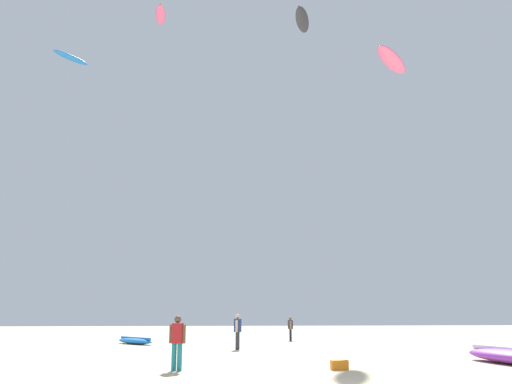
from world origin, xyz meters
The scene contains 9 objects.
person_foreground centered at (-3.78, 5.59, 1.04)m, with size 0.56×0.40×1.79m.
person_left centered at (-1.28, 15.48, 1.04)m, with size 0.40×0.57×1.78m.
person_right centered at (2.64, 23.31, 0.91)m, with size 0.35×0.52×1.56m.
kite_grounded_near centered at (-7.16, 20.50, 0.20)m, with size 2.94×3.30×0.42m.
cooler_box centered at (1.69, 5.43, 0.16)m, with size 0.56×0.36×0.32m, color orange.
kite_aloft_1 centered at (8.49, 17.33, 17.50)m, with size 3.63×4.43×0.70m.
kite_aloft_2 centered at (-17.17, 37.60, 26.78)m, with size 3.41×3.74×0.48m.
kite_aloft_4 centered at (4.58, 27.27, 25.96)m, with size 2.39×4.21×1.01m.
kite_aloft_5 centered at (-7.65, 30.55, 27.76)m, with size 1.22×3.36×0.41m.
Camera 1 is at (-2.66, -13.17, 1.94)m, focal length 37.54 mm.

